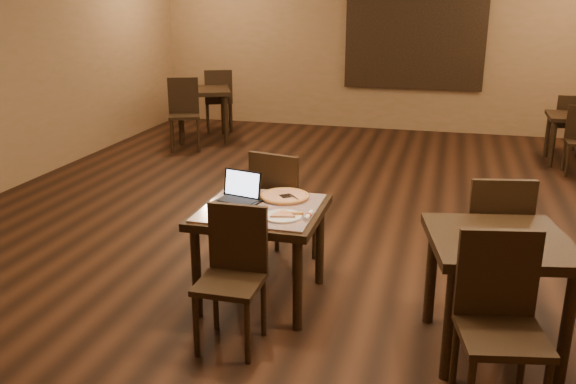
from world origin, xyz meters
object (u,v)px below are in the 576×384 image
(pizza_pan, at_px, (285,198))
(other_table_b_chair_far, at_px, (219,97))
(chair_main_far, at_px, (280,203))
(other_table_b_chair_near, at_px, (184,109))
(other_table_c, at_px, (498,257))
(other_table_c_chair_near, at_px, (499,314))
(other_table_a_chair_far, at_px, (568,121))
(other_table_b, at_px, (202,98))
(other_table_a, at_px, (575,123))
(tiled_table, at_px, (261,220))
(other_table_c_chair_far, at_px, (494,235))
(laptop, at_px, (240,193))
(chair_main_near, at_px, (234,268))

(pizza_pan, bearing_deg, other_table_b_chair_far, 116.06)
(chair_main_far, xyz_separation_m, other_table_b_chair_near, (-2.62, 3.84, 0.02))
(pizza_pan, height_order, other_table_b_chair_far, other_table_b_chair_far)
(other_table_c, height_order, other_table_c_chair_near, other_table_c_chair_near)
(other_table_a_chair_far, height_order, other_table_b, other_table_a_chair_far)
(pizza_pan, xyz_separation_m, other_table_b_chair_far, (-2.68, 5.48, -0.16))
(chair_main_far, distance_m, other_table_a, 5.35)
(other_table_c, bearing_deg, other_table_b_chair_far, 113.79)
(other_table_b_chair_near, distance_m, other_table_c_chair_near, 6.88)
(tiled_table, relative_size, other_table_b, 0.79)
(chair_main_far, bearing_deg, other_table_c, 164.82)
(other_table_b_chair_near, bearing_deg, pizza_pan, -80.65)
(tiled_table, relative_size, pizza_pan, 2.58)
(chair_main_far, bearing_deg, other_table_c_chair_far, -176.87)
(pizza_pan, distance_m, other_table_b_chair_far, 6.11)
(other_table_a, distance_m, other_table_b_chair_far, 5.63)
(laptop, xyz_separation_m, other_table_b_chair_far, (-2.36, 5.62, -0.21))
(laptop, bearing_deg, other_table_b_chair_far, 125.89)
(chair_main_near, height_order, other_table_b_chair_far, other_table_b_chair_far)
(laptop, bearing_deg, other_table_c_chair_near, -15.46)
(other_table_b, xyz_separation_m, other_table_c, (4.29, -5.39, -0.02))
(pizza_pan, distance_m, other_table_b_chair_near, 5.04)
(chair_main_near, relative_size, pizza_pan, 2.66)
(other_table_a, distance_m, other_table_c_chair_far, 4.88)
(other_table_c_chair_near, bearing_deg, other_table_b, 114.01)
(laptop, xyz_separation_m, other_table_c_chair_far, (1.90, 0.21, -0.23))
(pizza_pan, height_order, other_table_a_chair_far, other_table_a_chair_far)
(laptop, height_order, other_table_b_chair_far, other_table_b_chair_far)
(chair_main_near, height_order, other_table_c_chair_far, other_table_c_chair_far)
(other_table_b, height_order, other_table_c, other_table_b)
(chair_main_far, height_order, other_table_c, chair_main_far)
(tiled_table, xyz_separation_m, other_table_a, (3.02, 5.01, -0.08))
(other_table_a_chair_far, bearing_deg, other_table_c_chair_far, 76.71)
(other_table_a_chair_far, distance_m, other_table_b_chair_far, 5.58)
(other_table_a, bearing_deg, other_table_b_chair_near, -173.55)
(chair_main_near, relative_size, laptop, 2.58)
(other_table_b_chair_near, bearing_deg, other_table_a, -18.25)
(pizza_pan, xyz_separation_m, other_table_a_chair_far, (2.90, 5.29, -0.26))
(other_table_b_chair_far, bearing_deg, tiled_table, 90.25)
(tiled_table, xyz_separation_m, chair_main_far, (-0.02, 0.61, -0.07))
(other_table_b_chair_near, xyz_separation_m, other_table_c_chair_far, (4.34, -4.14, -0.01))
(chair_main_near, xyz_separation_m, other_table_a_chair_far, (3.02, 6.15, -0.03))
(other_table_b_chair_far, xyz_separation_m, other_table_c_chair_near, (4.23, -6.64, -0.01))
(other_table_b_chair_far, bearing_deg, pizza_pan, 92.19)
(other_table_b, relative_size, other_table_c_chair_near, 1.11)
(other_table_a, distance_m, other_table_a_chair_far, 0.53)
(chair_main_far, distance_m, other_table_b_chair_far, 5.71)
(other_table_b, bearing_deg, other_table_c, -75.37)
(tiled_table, bearing_deg, chair_main_far, 91.58)
(tiled_table, distance_m, other_table_b, 5.71)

